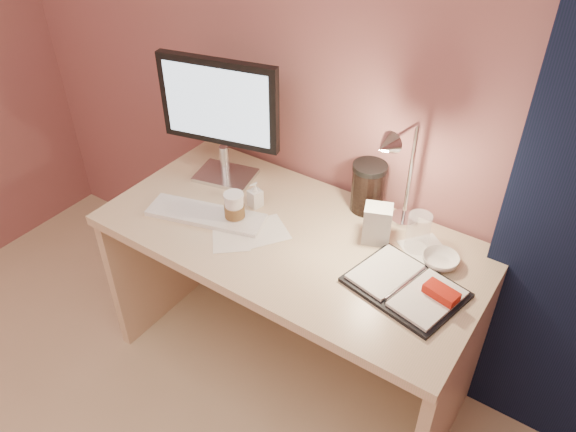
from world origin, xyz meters
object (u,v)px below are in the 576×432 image
Objects in this scene: monitor at (220,110)px; clear_cup at (418,232)px; coffee_cup at (234,209)px; product_box at (377,224)px; desk_lamp at (405,174)px; desk at (302,268)px; bowl at (440,261)px; planner at (408,287)px; keyboard at (206,215)px; dark_jar at (368,189)px; lotion_bottle at (255,195)px.

monitor is 0.87m from clear_cup.
product_box is at bearing 22.03° from coffee_cup.
product_box is (-0.14, -0.04, 0.00)m from clear_cup.
desk_lamp is at bearing 22.32° from product_box.
desk_lamp is at bearing 20.35° from desk.
desk is 9.84× the size of clear_cup.
desk is 11.44× the size of bowl.
coffee_cup is (-0.22, -0.13, 0.28)m from desk.
planner is at bearing -24.49° from monitor.
bowl reaches higher than keyboard.
product_box reaches higher than coffee_cup.
product_box is at bearing 14.03° from desk.
planner is 0.45m from dark_jar.
bowl is (0.04, 0.17, 0.01)m from planner.
product_box is at bearing -125.66° from desk_lamp.
clear_cup reaches higher than coffee_cup.
lotion_bottle reaches higher than desk.
keyboard is 3.13× the size of clear_cup.
monitor is 0.64m from dark_jar.
clear_cup is at bearing -23.67° from dark_jar.
product_box is 0.21m from desk_lamp.
clear_cup is (0.40, 0.10, 0.30)m from desk.
monitor reaches higher than dark_jar.
lotion_bottle is (-0.21, -0.01, 0.28)m from desk.
desk is 3.14× the size of keyboard.
desk is at bearing 172.11° from product_box.
desk_lamp reaches higher than dark_jar.
product_box is (0.12, -0.15, -0.02)m from dark_jar.
coffee_cup is 0.85× the size of product_box.
planner is at bearing 2.32° from coffee_cup.
coffee_cup is at bearing -164.69° from bowl.
monitor is at bearing 156.89° from product_box.
keyboard is at bearing -159.26° from clear_cup.
desk_lamp is at bearing 13.49° from lotion_bottle.
bowl is at bearing -4.60° from desk_lamp.
keyboard is 1.03× the size of desk_lamp.
monitor is 0.35m from lotion_bottle.
bowl is 0.72m from lotion_bottle.
product_box is (0.48, 0.08, 0.02)m from lotion_bottle.
lotion_bottle is 0.59m from desk_lamp.
bowl is 0.70× the size of dark_jar.
desk is 0.43m from keyboard.
product_box is 0.33× the size of desk_lamp.
dark_jar reaches higher than planner.
lotion_bottle is 0.48m from product_box.
lotion_bottle is 0.24× the size of desk_lamp.
planner is at bearing -102.69° from bowl.
desk is at bearing 30.75° from coffee_cup.
coffee_cup reaches higher than desk.
desk is 0.40m from product_box.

